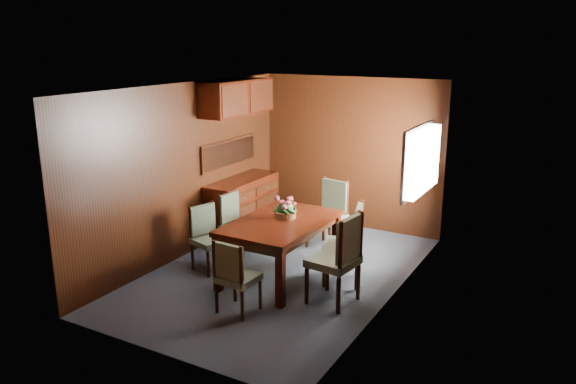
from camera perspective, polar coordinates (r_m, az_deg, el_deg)
The scene contains 11 objects.
ground at distance 7.41m, azimuth -0.79°, elevation -8.23°, with size 4.50×4.50×0.00m, color #36404A.
room_shell at distance 7.26m, azimuth -0.24°, elevation 4.76°, with size 3.06×4.52×2.41m.
sideboard at distance 8.68m, azimuth -4.66°, elevation -1.55°, with size 0.48×1.40×0.90m, color black.
dining_table at distance 7.08m, azimuth -0.79°, elevation -3.73°, with size 1.02×1.62×0.75m.
chair_left_near at distance 7.46m, azimuth -8.19°, elevation -4.21°, with size 0.50×0.51×0.87m.
chair_left_far at distance 7.93m, azimuth -5.42°, elevation -2.87°, with size 0.43×0.45×0.89m.
chair_right_near at distance 6.40m, azimuth 5.27°, elevation -6.36°, with size 0.55×0.57×1.08m.
chair_right_far at distance 6.99m, azimuth 6.23°, elevation -4.81°, with size 0.59×0.60×1.02m.
chair_head at distance 6.23m, azimuth -5.48°, elevation -8.22°, with size 0.43×0.41×0.86m.
chair_foot at distance 8.19m, azimuth 4.29°, elevation -1.82°, with size 0.56×0.54×1.00m.
flower_centerpiece at distance 7.12m, azimuth -0.27°, elevation -1.53°, with size 0.30×0.30×0.30m.
Camera 1 is at (3.40, -5.88, 2.96)m, focal length 35.00 mm.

